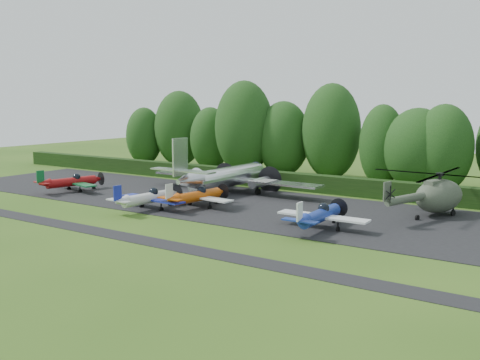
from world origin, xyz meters
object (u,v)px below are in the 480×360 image
Objects in this scene: light_plane_white at (149,198)px; helicopter at (439,193)px; transport_plane at (227,177)px; light_plane_red at (72,182)px; light_plane_blue at (320,215)px; light_plane_orange at (197,196)px.

light_plane_white is 0.55× the size of helicopter.
transport_plane reaches higher than helicopter.
helicopter is at bearing 22.58° from light_plane_white.
helicopter is (38.47, 9.78, 0.93)m from light_plane_red.
light_plane_blue is (31.84, -1.17, 0.04)m from light_plane_red.
light_plane_blue is at bearing -32.17° from transport_plane.
transport_plane is 8.49m from light_plane_orange.
transport_plane is 17.97m from light_plane_red.
helicopter is (23.82, 12.62, 0.91)m from light_plane_white.
light_plane_orange is 0.55× the size of helicopter.
light_plane_red is 1.00× the size of light_plane_orange.
light_plane_blue is at bearing -15.10° from light_plane_red.
transport_plane is at bearing 15.94° from light_plane_red.
helicopter is at bearing 59.52° from light_plane_blue.
transport_plane reaches higher than light_plane_blue.
light_plane_orange is at bearing -75.65° from transport_plane.
light_plane_orange is 22.56m from helicopter.
transport_plane is at bearing 79.37° from light_plane_white.
light_plane_white is at bearing -173.74° from light_plane_blue.
light_plane_red is (-15.72, -8.69, -0.76)m from transport_plane.
transport_plane is 11.60m from light_plane_white.
helicopter is at bearing 17.44° from light_plane_orange.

